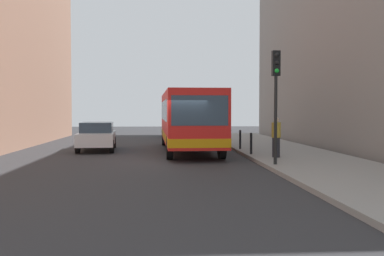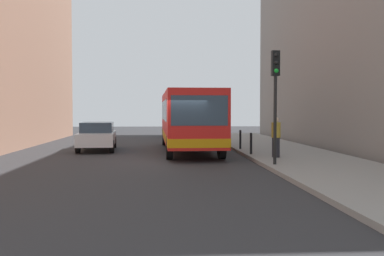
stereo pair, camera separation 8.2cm
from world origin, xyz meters
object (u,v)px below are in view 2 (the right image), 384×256
object	(u,v)px
traffic_light	(275,85)
bollard_mid	(240,140)
bollard_near	(251,143)
car_behind_bus	(179,127)
bus	(188,118)
car_beside_bus	(97,136)
pedestrian_near_signal	(276,137)

from	to	relation	value
traffic_light	bollard_mid	size ratio (longest dim) A/B	4.32
bollard_near	bollard_mid	world-z (taller)	same
car_behind_bus	bollard_mid	size ratio (longest dim) A/B	4.76
bus	traffic_light	size ratio (longest dim) A/B	2.70
car_behind_bus	traffic_light	distance (m)	19.01
car_beside_bus	bollard_mid	distance (m)	7.47
pedestrian_near_signal	car_behind_bus	bearing A→B (deg)	-92.37
bollard_near	pedestrian_near_signal	xyz separation A→B (m)	(0.76, -1.41, 0.36)
car_beside_bus	car_behind_bus	xyz separation A→B (m)	(4.72, 10.84, 0.00)
car_beside_bus	car_behind_bus	bearing A→B (deg)	-117.30
bus	pedestrian_near_signal	size ratio (longest dim) A/B	6.58
car_behind_bus	pedestrian_near_signal	xyz separation A→B (m)	(3.40, -16.26, 0.20)
car_beside_bus	bollard_near	size ratio (longest dim) A/B	4.75
bollard_near	bollard_mid	distance (m)	2.72
bus	traffic_light	world-z (taller)	traffic_light
car_behind_bus	car_beside_bus	bearing A→B (deg)	62.07
car_beside_bus	pedestrian_near_signal	size ratio (longest dim) A/B	2.68
traffic_light	bus	bearing A→B (deg)	110.40
car_behind_bus	traffic_light	size ratio (longest dim) A/B	1.10
bollard_mid	pedestrian_near_signal	size ratio (longest dim) A/B	0.57
traffic_light	car_behind_bus	bearing A→B (deg)	98.35
bollard_near	pedestrian_near_signal	world-z (taller)	pedestrian_near_signal
traffic_light	pedestrian_near_signal	distance (m)	3.22
car_behind_bus	bollard_near	world-z (taller)	car_behind_bus
traffic_light	bollard_near	bearing A→B (deg)	91.50
car_behind_bus	bus	bearing A→B (deg)	85.82
car_beside_bus	traffic_light	distance (m)	11.05
traffic_light	bollard_near	size ratio (longest dim) A/B	4.32
bus	pedestrian_near_signal	world-z (taller)	bus
bollard_near	bollard_mid	size ratio (longest dim) A/B	1.00
bollard_near	bus	bearing A→B (deg)	127.20
car_beside_bus	bollard_near	world-z (taller)	car_beside_bus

